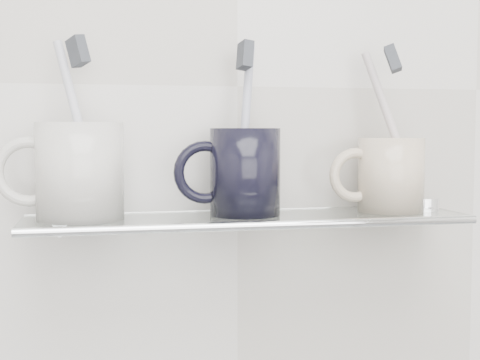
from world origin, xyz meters
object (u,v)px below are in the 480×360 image
object	(u,v)px
mug_left	(80,171)
mug_center	(245,172)
shelf_glass	(248,219)
mug_right	(391,175)

from	to	relation	value
mug_left	mug_center	world-z (taller)	mug_left
mug_left	mug_center	xyz separation A→B (m)	(0.18, 0.00, -0.00)
shelf_glass	mug_center	size ratio (longest dim) A/B	5.05
mug_center	mug_right	bearing A→B (deg)	14.93
shelf_glass	mug_left	bearing A→B (deg)	178.46
mug_left	mug_center	size ratio (longest dim) A/B	1.06
shelf_glass	mug_right	xyz separation A→B (m)	(0.18, 0.00, 0.05)
mug_left	mug_right	bearing A→B (deg)	17.59
shelf_glass	mug_left	world-z (taller)	mug_left
mug_left	mug_center	bearing A→B (deg)	17.59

